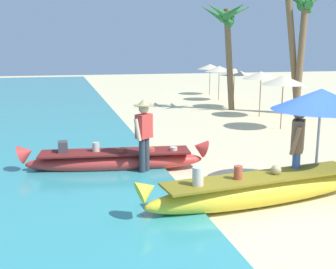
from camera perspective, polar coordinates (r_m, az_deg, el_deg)
ground_plane at (r=7.95m, az=14.76°, el=-9.12°), size 80.00×80.00×0.00m
boat_yellow_foreground at (r=7.62m, az=13.18°, el=-7.52°), size 4.86×1.17×0.87m
boat_red_midground at (r=9.51m, az=-7.45°, el=-3.60°), size 4.43×1.23×0.77m
person_vendor_hatted at (r=8.96m, az=-3.41°, el=0.36°), size 0.55×0.48×1.74m
person_tourist_customer at (r=8.14m, az=17.76°, el=-1.63°), size 0.49×0.56×1.72m
patio_umbrella_large at (r=8.39m, az=20.80°, el=4.58°), size 1.90×1.90×2.06m
parasol_row_0 at (r=14.82m, az=15.97°, el=7.38°), size 1.60×1.60×1.91m
parasol_row_1 at (r=17.46m, az=13.00°, el=8.15°), size 1.60×1.60×1.91m
parasol_row_2 at (r=19.95m, az=9.34°, el=8.73°), size 1.60×1.60×1.91m
parasol_row_3 at (r=22.79m, az=7.25°, el=9.17°), size 1.60×1.60×1.91m
parasol_row_4 at (r=25.74m, az=5.96°, el=9.50°), size 1.60×1.60×1.91m
palm_tree_tall_inland at (r=18.66m, az=18.70°, el=15.70°), size 2.42×2.65×5.36m
palm_tree_mid_cluster at (r=19.13m, az=8.26°, el=15.00°), size 2.53×2.28×4.92m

